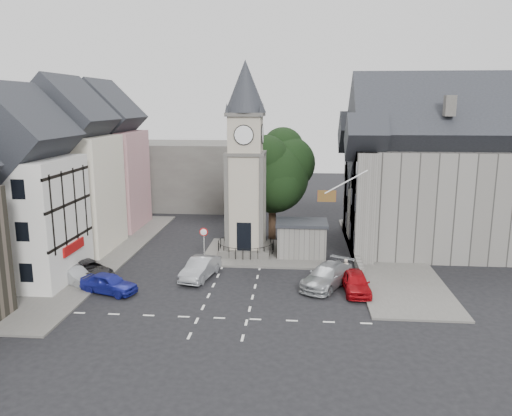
# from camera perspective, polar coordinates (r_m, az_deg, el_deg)

# --- Properties ---
(ground) EXTENTS (120.00, 120.00, 0.00)m
(ground) POSITION_cam_1_polar(r_m,az_deg,el_deg) (36.08, -2.50, -8.89)
(ground) COLOR black
(ground) RESTS_ON ground
(pavement_west) EXTENTS (6.00, 30.00, 0.14)m
(pavement_west) POSITION_cam_1_polar(r_m,az_deg,el_deg) (44.77, -17.62, -5.20)
(pavement_west) COLOR #595651
(pavement_west) RESTS_ON ground
(pavement_east) EXTENTS (6.00, 26.00, 0.14)m
(pavement_east) POSITION_cam_1_polar(r_m,az_deg,el_deg) (44.00, 14.66, -5.32)
(pavement_east) COLOR #595651
(pavement_east) RESTS_ON ground
(central_island) EXTENTS (10.00, 8.00, 0.16)m
(central_island) POSITION_cam_1_polar(r_m,az_deg,el_deg) (43.45, 0.83, -5.13)
(central_island) COLOR #595651
(central_island) RESTS_ON ground
(road_markings) EXTENTS (20.00, 8.00, 0.01)m
(road_markings) POSITION_cam_1_polar(r_m,az_deg,el_deg) (31.04, -3.83, -12.45)
(road_markings) COLOR silver
(road_markings) RESTS_ON ground
(clock_tower) EXTENTS (4.86, 4.86, 16.25)m
(clock_tower) POSITION_cam_1_polar(r_m,az_deg,el_deg) (41.94, -1.19, 5.49)
(clock_tower) COLOR #4C4944
(clock_tower) RESTS_ON ground
(stone_shelter) EXTENTS (4.30, 3.30, 3.08)m
(stone_shelter) POSITION_cam_1_polar(r_m,az_deg,el_deg) (42.46, 5.24, -3.52)
(stone_shelter) COLOR slate
(stone_shelter) RESTS_ON ground
(town_tree) EXTENTS (7.20, 7.20, 10.80)m
(town_tree) POSITION_cam_1_polar(r_m,az_deg,el_deg) (46.87, 1.91, 4.74)
(town_tree) COLOR black
(town_tree) RESTS_ON ground
(warning_sign_post) EXTENTS (0.70, 0.19, 2.85)m
(warning_sign_post) POSITION_cam_1_polar(r_m,az_deg,el_deg) (41.06, -5.99, -3.38)
(warning_sign_post) COLOR black
(warning_sign_post) RESTS_ON ground
(terrace_pink) EXTENTS (8.10, 7.60, 12.80)m
(terrace_pink) POSITION_cam_1_polar(r_m,az_deg,el_deg) (53.68, -16.98, 4.72)
(terrace_pink) COLOR #BD8287
(terrace_pink) RESTS_ON ground
(terrace_cream) EXTENTS (8.10, 7.60, 12.80)m
(terrace_cream) POSITION_cam_1_polar(r_m,az_deg,el_deg) (46.41, -20.61, 3.43)
(terrace_cream) COLOR #EBE3C5
(terrace_cream) RESTS_ON ground
(terrace_tudor) EXTENTS (8.10, 7.60, 12.00)m
(terrace_tudor) POSITION_cam_1_polar(r_m,az_deg,el_deg) (39.50, -25.50, 1.10)
(terrace_tudor) COLOR silver
(terrace_tudor) RESTS_ON ground
(backdrop_west) EXTENTS (20.00, 10.00, 8.00)m
(backdrop_west) POSITION_cam_1_polar(r_m,az_deg,el_deg) (64.21, -9.98, 3.82)
(backdrop_west) COLOR #4C4944
(backdrop_west) RESTS_ON ground
(east_building) EXTENTS (14.40, 11.40, 12.60)m
(east_building) POSITION_cam_1_polar(r_m,az_deg,el_deg) (46.28, 18.84, 3.14)
(east_building) COLOR slate
(east_building) RESTS_ON ground
(east_boundary_wall) EXTENTS (0.40, 16.00, 0.90)m
(east_boundary_wall) POSITION_cam_1_polar(r_m,az_deg,el_deg) (45.41, 10.78, -4.10)
(east_boundary_wall) COLOR slate
(east_boundary_wall) RESTS_ON ground
(flagpole) EXTENTS (3.68, 0.10, 2.74)m
(flagpole) POSITION_cam_1_polar(r_m,az_deg,el_deg) (38.06, 10.24, 2.94)
(flagpole) COLOR white
(flagpole) RESTS_ON ground
(car_west_blue) EXTENTS (4.40, 2.83, 1.39)m
(car_west_blue) POSITION_cam_1_polar(r_m,az_deg,el_deg) (36.00, -16.47, -8.25)
(car_west_blue) COLOR navy
(car_west_blue) RESTS_ON ground
(car_west_silver) EXTENTS (3.84, 3.09, 1.23)m
(car_west_silver) POSITION_cam_1_polar(r_m,az_deg,el_deg) (38.49, -20.01, -7.30)
(car_west_silver) COLOR gray
(car_west_silver) RESTS_ON ground
(car_west_grey) EXTENTS (4.94, 4.57, 1.29)m
(car_west_grey) POSITION_cam_1_polar(r_m,az_deg,el_deg) (39.39, -18.49, -6.71)
(car_west_grey) COLOR #28282A
(car_west_grey) RESTS_ON ground
(car_island_silver) EXTENTS (2.55, 4.89, 1.53)m
(car_island_silver) POSITION_cam_1_polar(r_m,az_deg,el_deg) (37.58, -6.38, -6.85)
(car_island_silver) COLOR #9EA1A7
(car_island_silver) RESTS_ON ground
(car_island_east) EXTENTS (4.57, 5.82, 1.58)m
(car_island_east) POSITION_cam_1_polar(r_m,az_deg,el_deg) (36.06, 8.14, -7.67)
(car_island_east) COLOR #93979B
(car_island_east) RESTS_ON ground
(car_east_red) EXTENTS (1.92, 4.35, 1.45)m
(car_east_red) POSITION_cam_1_polar(r_m,az_deg,el_deg) (35.30, 11.34, -8.33)
(car_east_red) COLOR #9E080E
(car_east_red) RESTS_ON ground
(pedestrian) EXTENTS (0.63, 0.46, 1.62)m
(pedestrian) POSITION_cam_1_polar(r_m,az_deg,el_deg) (37.58, 10.17, -6.89)
(pedestrian) COLOR beige
(pedestrian) RESTS_ON ground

